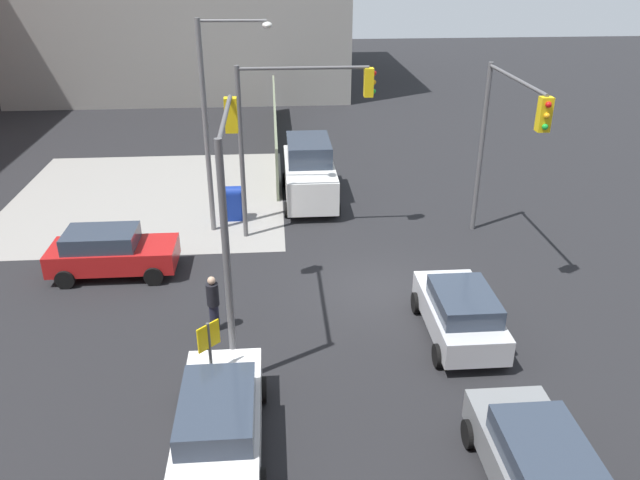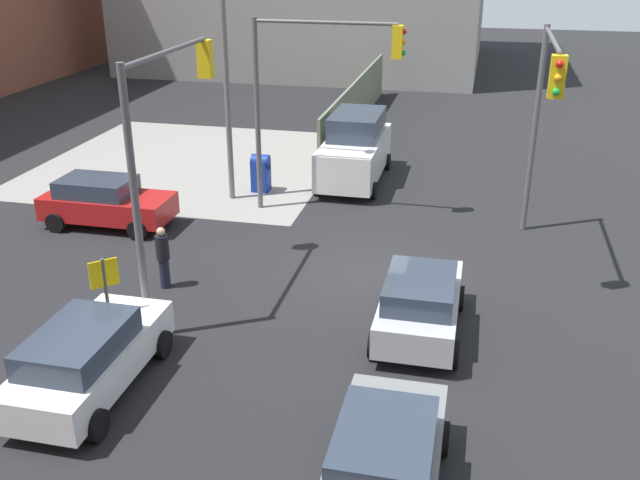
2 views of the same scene
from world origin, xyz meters
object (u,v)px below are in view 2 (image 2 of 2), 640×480
coupe_white (88,357)px  hatchback_silver (420,302)px  traffic_signal_se_corner (544,102)px  traffic_signal_ne_corner (312,79)px  van_white_delivery (355,149)px  traffic_signal_nw_corner (166,130)px  sedan_red (105,202)px  pedestrian_crossing (163,256)px  mailbox_blue (261,172)px  street_lamp_corner (236,69)px  coupe_gray (385,459)px

coupe_white → hatchback_silver: 7.60m
traffic_signal_se_corner → traffic_signal_ne_corner: 7.40m
traffic_signal_ne_corner → van_white_delivery: traffic_signal_ne_corner is taller
traffic_signal_nw_corner → sedan_red: traffic_signal_nw_corner is taller
traffic_signal_se_corner → pedestrian_crossing: (-4.48, 9.70, -3.70)m
sedan_red → hatchback_silver: size_ratio=1.05×
mailbox_blue → van_white_delivery: van_white_delivery is taller
traffic_signal_se_corner → pedestrian_crossing: size_ratio=3.69×
traffic_signal_ne_corner → street_lamp_corner: (0.68, 2.81, 0.10)m
sedan_red → coupe_gray: size_ratio=1.08×
traffic_signal_se_corner → traffic_signal_nw_corner: bearing=119.5°
traffic_signal_nw_corner → traffic_signal_se_corner: 10.34m
street_lamp_corner → traffic_signal_ne_corner: bearing=-103.6°
traffic_signal_nw_corner → sedan_red: bearing=45.5°
traffic_signal_se_corner → hatchback_silver: traffic_signal_se_corner is taller
street_lamp_corner → traffic_signal_nw_corner: bearing=-173.2°
sedan_red → street_lamp_corner: bearing=-45.8°
traffic_signal_ne_corner → sedan_red: bearing=113.4°
traffic_signal_se_corner → van_white_delivery: traffic_signal_se_corner is taller
coupe_white → traffic_signal_ne_corner: bearing=-10.4°
coupe_gray → pedestrian_crossing: (6.57, 6.98, 0.08)m
traffic_signal_se_corner → coupe_gray: size_ratio=1.67×
traffic_signal_se_corner → sedan_red: traffic_signal_se_corner is taller
sedan_red → hatchback_silver: 11.74m
traffic_signal_nw_corner → coupe_gray: traffic_signal_nw_corner is taller
traffic_signal_se_corner → pedestrian_crossing: bearing=114.8°
coupe_white → hatchback_silver: size_ratio=1.09×
mailbox_blue → hatchback_silver: bearing=-143.2°
traffic_signal_nw_corner → coupe_white: (-4.24, 0.19, -3.76)m
mailbox_blue → traffic_signal_se_corner: bearing=-111.4°
street_lamp_corner → sedan_red: street_lamp_corner is taller
sedan_red → coupe_white: (-8.61, -4.26, 0.00)m
traffic_signal_nw_corner → coupe_white: 5.67m
sedan_red → van_white_delivery: size_ratio=0.78×
traffic_signal_ne_corner → mailbox_blue: (1.70, 2.38, -3.84)m
traffic_signal_nw_corner → traffic_signal_se_corner: size_ratio=1.00×
traffic_signal_nw_corner → sedan_red: 7.28m
sedan_red → coupe_gray: bearing=-133.9°
traffic_signal_se_corner → hatchback_silver: size_ratio=1.62×
street_lamp_corner → sedan_red: bearing=134.2°
traffic_signal_nw_corner → pedestrian_crossing: (0.61, 0.70, -3.68)m
traffic_signal_nw_corner → mailbox_blue: (8.81, 0.50, -3.84)m
traffic_signal_se_corner → street_lamp_corner: bearing=74.8°
hatchback_silver → traffic_signal_nw_corner: bearing=87.2°
sedan_red → van_white_delivery: 9.65m
traffic_signal_ne_corner → pedestrian_crossing: traffic_signal_ne_corner is taller
traffic_signal_ne_corner → sedan_red: traffic_signal_ne_corner is taller
street_lamp_corner → traffic_signal_se_corner: bearing=-105.2°
coupe_white → sedan_red: bearing=26.3°
traffic_signal_nw_corner → van_white_delivery: (10.84, -2.70, -3.32)m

